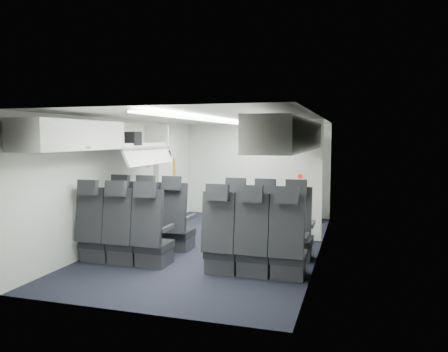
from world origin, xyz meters
The scene contains 13 objects.
cabin_shell centered at (0.00, 0.00, 1.12)m, with size 3.41×6.01×2.16m.
seat_row_front centered at (0.00, -0.53, 0.40)m, with size 3.33×0.56×1.24m.
seat_row_mid centered at (0.00, -1.43, 0.40)m, with size 3.33×0.56×1.24m.
overhead_bin_left_rear centered at (-1.40, -2.00, 1.86)m, with size 0.53×1.80×0.40m.
overhead_bin_left_front_open centered at (-1.44, -0.25, 1.74)m, with size 0.64×1.70×0.72m.
overhead_bin_right_rear centered at (1.40, -2.00, 1.86)m, with size 0.53×1.80×0.40m.
overhead_bin_right_front centered at (1.40, -0.25, 1.86)m, with size 0.53×1.70×0.40m.
bulkhead_partition centered at (0.98, 0.80, 1.08)m, with size 1.40×0.15×2.13m.
galley_unit centered at (0.95, 2.72, 0.95)m, with size 0.85×0.52×1.90m.
boarding_door centered at (-1.64, 1.55, 0.95)m, with size 0.12×1.27×1.86m.
flight_attendant centered at (0.37, 1.79, 0.89)m, with size 0.65×0.42×1.77m, color black.
carry_on_bag centered at (-1.38, -0.52, 1.81)m, with size 0.38×0.26×0.23m, color black.
papers centered at (0.56, 1.74, 1.03)m, with size 0.21×0.02×0.15m, color white.
Camera 1 is at (2.23, -6.97, 1.83)m, focal length 35.00 mm.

